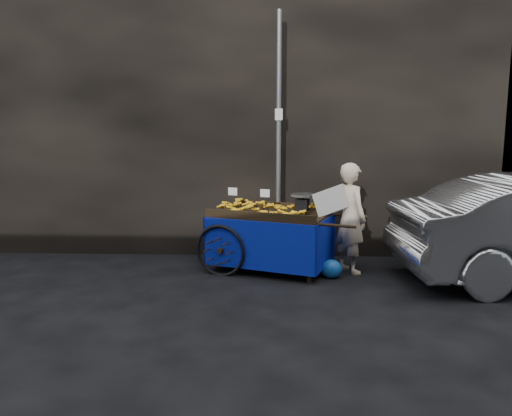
{
  "coord_description": "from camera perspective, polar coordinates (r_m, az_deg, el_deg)",
  "views": [
    {
      "loc": [
        0.27,
        -6.8,
        2.2
      ],
      "look_at": [
        -0.03,
        0.5,
        1.01
      ],
      "focal_mm": 35.0,
      "sensor_mm": 36.0,
      "label": 1
    }
  ],
  "objects": [
    {
      "name": "ground",
      "position": [
        7.15,
        0.09,
        -8.69
      ],
      "size": [
        80.0,
        80.0,
        0.0
      ],
      "primitive_type": "plane",
      "color": "black",
      "rests_on": "ground"
    },
    {
      "name": "building_wall",
      "position": [
        9.41,
        3.17,
        11.04
      ],
      "size": [
        13.5,
        2.0,
        5.0
      ],
      "color": "black",
      "rests_on": "ground"
    },
    {
      "name": "banana_cart",
      "position": [
        7.71,
        1.33,
        -1.22
      ],
      "size": [
        2.61,
        1.81,
        1.3
      ],
      "rotation": [
        0.0,
        0.0,
        -0.35
      ],
      "color": "black",
      "rests_on": "ground"
    },
    {
      "name": "street_pole",
      "position": [
        8.1,
        2.6,
        7.85
      ],
      "size": [
        0.12,
        0.1,
        4.0
      ],
      "color": "slate",
      "rests_on": "ground"
    },
    {
      "name": "plastic_bag",
      "position": [
        7.47,
        8.61,
        -6.9
      ],
      "size": [
        0.31,
        0.25,
        0.28
      ],
      "primitive_type": "ellipsoid",
      "color": "blue",
      "rests_on": "ground"
    },
    {
      "name": "vendor",
      "position": [
        7.67,
        10.69,
        -1.13
      ],
      "size": [
        0.93,
        0.73,
        1.68
      ],
      "rotation": [
        0.0,
        0.0,
        2.13
      ],
      "color": "beige",
      "rests_on": "ground"
    }
  ]
}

